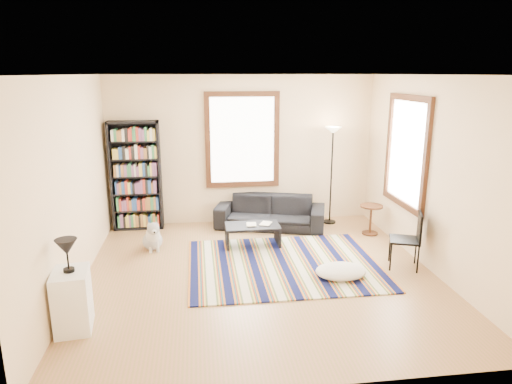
{
  "coord_description": "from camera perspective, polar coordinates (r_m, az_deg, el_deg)",
  "views": [
    {
      "loc": [
        -0.86,
        -6.03,
        2.82
      ],
      "look_at": [
        0.0,
        0.5,
        1.1
      ],
      "focal_mm": 32.0,
      "sensor_mm": 36.0,
      "label": 1
    }
  ],
  "objects": [
    {
      "name": "floor",
      "position": [
        6.73,
        0.57,
        -10.59
      ],
      "size": [
        5.0,
        5.0,
        0.1
      ],
      "primitive_type": "cube",
      "color": "#A66E4C",
      "rests_on": "ground"
    },
    {
      "name": "ceiling",
      "position": [
        6.09,
        0.64,
        14.91
      ],
      "size": [
        5.0,
        5.0,
        0.1
      ],
      "primitive_type": "cube",
      "color": "white",
      "rests_on": "floor"
    },
    {
      "name": "wall_back",
      "position": [
        8.74,
        -1.76,
        5.28
      ],
      "size": [
        5.0,
        0.1,
        2.8
      ],
      "primitive_type": "cube",
      "color": "beige",
      "rests_on": "floor"
    },
    {
      "name": "wall_front",
      "position": [
        3.86,
        5.98,
        -7.07
      ],
      "size": [
        5.0,
        0.1,
        2.8
      ],
      "primitive_type": "cube",
      "color": "beige",
      "rests_on": "floor"
    },
    {
      "name": "wall_left",
      "position": [
        6.42,
        -22.55,
        0.72
      ],
      "size": [
        0.1,
        5.0,
        2.8
      ],
      "primitive_type": "cube",
      "color": "beige",
      "rests_on": "floor"
    },
    {
      "name": "wall_right",
      "position": [
        7.07,
        21.53,
        2.02
      ],
      "size": [
        0.1,
        5.0,
        2.8
      ],
      "primitive_type": "cube",
      "color": "beige",
      "rests_on": "floor"
    },
    {
      "name": "window_back",
      "position": [
        8.63,
        -1.72,
        6.51
      ],
      "size": [
        1.2,
        0.06,
        1.6
      ],
      "primitive_type": "cube",
      "color": "white",
      "rests_on": "wall_back"
    },
    {
      "name": "window_right",
      "position": [
        7.7,
        18.31,
        4.78
      ],
      "size": [
        0.06,
        1.2,
        1.6
      ],
      "primitive_type": "cube",
      "color": "white",
      "rests_on": "wall_right"
    },
    {
      "name": "rug",
      "position": [
        7.02,
        3.45,
        -8.99
      ],
      "size": [
        2.85,
        2.28,
        0.02
      ],
      "primitive_type": "cube",
      "color": "#0B0F3A",
      "rests_on": "floor"
    },
    {
      "name": "sofa",
      "position": [
        8.57,
        1.78,
        -2.51
      ],
      "size": [
        2.16,
        1.33,
        0.59
      ],
      "primitive_type": "imported",
      "rotation": [
        0.0,
        0.0,
        -0.29
      ],
      "color": "black",
      "rests_on": "floor"
    },
    {
      "name": "bookshelf",
      "position": [
        8.62,
        -14.76,
        1.96
      ],
      "size": [
        0.9,
        0.3,
        2.0
      ],
      "primitive_type": "cube",
      "color": "black",
      "rests_on": "floor"
    },
    {
      "name": "coffee_table",
      "position": [
        7.7,
        -0.45,
        -5.42
      ],
      "size": [
        1.01,
        0.75,
        0.36
      ],
      "primitive_type": "cube",
      "rotation": [
        0.0,
        0.0,
        -0.31
      ],
      "color": "black",
      "rests_on": "floor"
    },
    {
      "name": "book_a",
      "position": [
        7.63,
        -1.2,
        -4.11
      ],
      "size": [
        0.18,
        0.23,
        0.02
      ],
      "primitive_type": "imported",
      "rotation": [
        0.0,
        0.0,
        -0.08
      ],
      "color": "beige",
      "rests_on": "coffee_table"
    },
    {
      "name": "book_b",
      "position": [
        7.7,
        0.61,
        -3.92
      ],
      "size": [
        0.25,
        0.28,
        0.02
      ],
      "primitive_type": "imported",
      "rotation": [
        0.0,
        0.0,
        -0.46
      ],
      "color": "beige",
      "rests_on": "coffee_table"
    },
    {
      "name": "floor_cushion",
      "position": [
        6.69,
        10.57,
        -9.7
      ],
      "size": [
        0.8,
        0.64,
        0.18
      ],
      "primitive_type": "ellipsoid",
      "rotation": [
        0.0,
        0.0,
        0.13
      ],
      "color": "beige",
      "rests_on": "floor"
    },
    {
      "name": "floor_lamp",
      "position": [
        8.77,
        9.39,
        1.99
      ],
      "size": [
        0.39,
        0.39,
        1.86
      ],
      "primitive_type": null,
      "rotation": [
        0.0,
        0.0,
        0.41
      ],
      "color": "black",
      "rests_on": "floor"
    },
    {
      "name": "side_table",
      "position": [
        8.45,
        14.13,
        -3.38
      ],
      "size": [
        0.44,
        0.44,
        0.54
      ],
      "primitive_type": "cylinder",
      "rotation": [
        0.0,
        0.0,
        0.11
      ],
      "color": "#3F1D0F",
      "rests_on": "floor"
    },
    {
      "name": "folding_chair",
      "position": [
        7.13,
        18.08,
        -5.72
      ],
      "size": [
        0.54,
        0.52,
        0.86
      ],
      "primitive_type": "cube",
      "rotation": [
        0.0,
        0.0,
        -0.37
      ],
      "color": "black",
      "rests_on": "floor"
    },
    {
      "name": "white_cabinet",
      "position": [
        5.65,
        -21.97,
        -12.46
      ],
      "size": [
        0.44,
        0.54,
        0.7
      ],
      "primitive_type": "cube",
      "rotation": [
        0.0,
        0.0,
        0.12
      ],
      "color": "white",
      "rests_on": "floor"
    },
    {
      "name": "table_lamp",
      "position": [
        5.43,
        -22.52,
        -7.36
      ],
      "size": [
        0.3,
        0.3,
        0.38
      ],
      "primitive_type": null,
      "rotation": [
        0.0,
        0.0,
        0.31
      ],
      "color": "black",
      "rests_on": "white_cabinet"
    },
    {
      "name": "dog",
      "position": [
        7.69,
        -12.85,
        -5.24
      ],
      "size": [
        0.47,
        0.57,
        0.51
      ],
      "primitive_type": null,
      "rotation": [
        0.0,
        0.0,
        0.23
      ],
      "color": "silver",
      "rests_on": "floor"
    }
  ]
}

